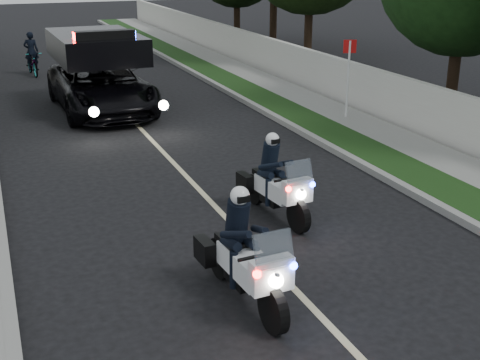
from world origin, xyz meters
name	(u,v)px	position (x,y,z in m)	size (l,w,h in m)	color
ground	(284,279)	(0.00, 0.00, 0.00)	(120.00, 120.00, 0.00)	black
curb_right	(265,112)	(4.10, 10.00, 0.07)	(0.20, 60.00, 0.15)	gray
grass_verge	(285,110)	(4.80, 10.00, 0.08)	(1.20, 60.00, 0.16)	#193814
sidewalk_right	(321,106)	(6.10, 10.00, 0.08)	(1.40, 60.00, 0.16)	gray
property_wall	(348,84)	(7.10, 10.00, 0.75)	(0.22, 60.00, 1.50)	beige
lane_marking	(138,126)	(0.00, 10.00, 0.00)	(0.12, 50.00, 0.01)	#BFB78C
police_moto_left	(244,301)	(-0.85, -0.40, 0.00)	(0.73, 2.09, 1.78)	white
police_moto_right	(275,216)	(0.91, 2.35, 0.00)	(0.69, 1.96, 1.67)	silver
police_suv	(103,111)	(-0.63, 12.33, 0.00)	(2.73, 5.90, 2.87)	black
bicycle	(34,75)	(-2.16, 19.78, 0.00)	(0.64, 1.85, 0.97)	black
cyclist	(34,75)	(-2.16, 19.78, 0.00)	(0.57, 0.38, 1.58)	black
sign_post	(346,121)	(6.00, 8.24, 0.00)	(0.40, 0.40, 2.54)	#AA0C20
tree_right_b	(449,115)	(9.49, 7.77, 0.00)	(5.12, 5.12, 8.53)	#1A3E14
tree_right_c	(307,65)	(9.68, 17.85, 0.00)	(6.11, 6.11, 10.18)	#1C3510
tree_right_d	(273,52)	(9.86, 22.03, 0.00)	(7.86, 7.86, 13.10)	#1A3B13
tree_right_e	(237,41)	(9.62, 26.45, 0.00)	(5.16, 5.16, 8.60)	black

